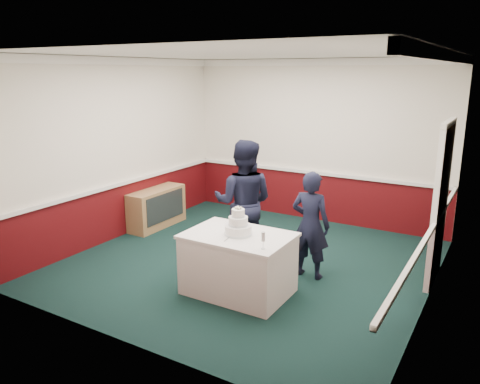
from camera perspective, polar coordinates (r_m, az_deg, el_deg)
The scene contains 9 objects.
ground at distance 7.07m, azimuth 1.05°, elevation -8.58°, with size 5.00×5.00×0.00m, color black.
room_shell at distance 7.05m, azimuth 4.16°, elevation 7.91°, with size 5.00×5.00×3.00m.
sideboard at distance 8.67m, azimuth -10.09°, elevation -1.93°, with size 0.41×1.20×0.70m.
cake_table at distance 6.02m, azimuth -0.21°, elevation -8.67°, with size 1.32×0.92×0.79m.
wedding_cake at distance 5.84m, azimuth -0.22°, elevation -4.17°, with size 0.35×0.35×0.36m.
cake_knife at distance 5.73m, azimuth -1.50°, elevation -5.69°, with size 0.01×0.22×0.01m, color silver.
champagne_flute at distance 5.37m, azimuth 2.85°, elevation -5.57°, with size 0.05×0.05×0.21m.
person_man at distance 6.80m, azimuth 0.42°, elevation -1.29°, with size 0.89×0.70×1.84m, color black.
person_woman at distance 6.44m, azimuth 8.57°, elevation -3.99°, with size 0.55×0.36×1.49m, color black.
Camera 1 is at (3.20, -5.66, 2.77)m, focal length 35.00 mm.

